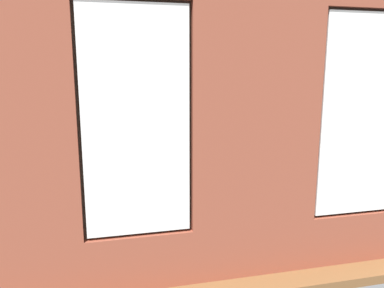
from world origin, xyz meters
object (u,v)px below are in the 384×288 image
object	(u,v)px
media_console	(29,194)
potted_plant_near_tv	(60,207)
potted_plant_foreground_right	(66,136)
couch_left	(299,162)
remote_gray	(170,167)
tv_flatscreen	(25,149)
couch_by_window	(191,224)
potted_plant_between_couches	(298,178)
candle_jar	(204,161)
papasan_chair	(129,145)
potted_plant_corner_near_left	(262,131)
remote_black	(182,168)
remote_silver	(190,169)
cup_ceramic	(156,169)
coffee_table	(182,171)

from	to	relation	value
media_console	potted_plant_near_tv	world-z (taller)	potted_plant_near_tv
potted_plant_near_tv	potted_plant_foreground_right	bearing A→B (deg)	-86.37
couch_left	potted_plant_foreground_right	bearing A→B (deg)	-115.88
remote_gray	tv_flatscreen	world-z (taller)	tv_flatscreen
media_console	couch_by_window	bearing A→B (deg)	140.16
potted_plant_foreground_right	potted_plant_between_couches	distance (m)	5.44
candle_jar	papasan_chair	xyz separation A→B (m)	(1.17, -2.18, -0.07)
potted_plant_corner_near_left	couch_by_window	bearing A→B (deg)	57.29
potted_plant_near_tv	potted_plant_corner_near_left	bearing A→B (deg)	-139.09
potted_plant_between_couches	remote_black	bearing A→B (deg)	-62.01
potted_plant_near_tv	potted_plant_foreground_right	size ratio (longest dim) A/B	0.58
candle_jar	potted_plant_between_couches	bearing A→B (deg)	106.73
remote_black	tv_flatscreen	distance (m)	2.49
remote_black	media_console	bearing A→B (deg)	6.76
couch_by_window	potted_plant_between_couches	xyz separation A→B (m)	(-1.40, -0.05, 0.45)
remote_silver	couch_left	bearing A→B (deg)	146.96
potted_plant_foreground_right	tv_flatscreen	bearing A→B (deg)	83.51
remote_gray	papasan_chair	size ratio (longest dim) A/B	0.16
couch_by_window	cup_ceramic	distance (m)	1.96
media_console	potted_plant_foreground_right	xyz separation A→B (m)	(-0.31, -2.72, 0.41)
candle_jar	papasan_chair	world-z (taller)	papasan_chair
remote_silver	potted_plant_corner_near_left	distance (m)	3.56
couch_by_window	potted_plant_foreground_right	size ratio (longest dim) A/B	1.64
potted_plant_between_couches	potted_plant_foreground_right	bearing A→B (deg)	-54.23
cup_ceramic	tv_flatscreen	size ratio (longest dim) A/B	0.08
couch_left	potted_plant_between_couches	xyz separation A→B (m)	(1.35, 2.38, 0.45)
media_console	potted_plant_foreground_right	distance (m)	2.77
cup_ceramic	potted_plant_foreground_right	distance (m)	3.01
tv_flatscreen	couch_by_window	bearing A→B (deg)	140.11
coffee_table	remote_silver	size ratio (longest dim) A/B	9.08
tv_flatscreen	cup_ceramic	bearing A→B (deg)	-174.11
couch_by_window	media_console	bearing A→B (deg)	-39.84
media_console	papasan_chair	bearing A→B (deg)	-122.30
remote_silver	tv_flatscreen	world-z (taller)	tv_flatscreen
tv_flatscreen	papasan_chair	bearing A→B (deg)	-122.33
candle_jar	remote_black	xyz separation A→B (m)	(0.42, 0.14, -0.05)
remote_gray	cup_ceramic	bearing A→B (deg)	105.26
couch_by_window	remote_silver	size ratio (longest dim) A/B	11.16
candle_jar	potted_plant_near_tv	distance (m)	2.76
potted_plant_foreground_right	remote_black	bearing A→B (deg)	131.33
coffee_table	media_console	xyz separation A→B (m)	(2.42, 0.32, -0.11)
media_console	potted_plant_corner_near_left	world-z (taller)	potted_plant_corner_near_left
remote_gray	potted_plant_near_tv	distance (m)	2.25
couch_by_window	remote_black	world-z (taller)	couch_by_window
potted_plant_foreground_right	potted_plant_between_couches	size ratio (longest dim) A/B	0.97
remote_silver	potted_plant_corner_near_left	world-z (taller)	potted_plant_corner_near_left
remote_black	potted_plant_corner_near_left	xyz separation A→B (m)	(-2.58, -2.45, 0.17)
remote_gray	potted_plant_foreground_right	bearing A→B (deg)	15.82
remote_black	remote_silver	size ratio (longest dim) A/B	1.00
couch_by_window	cup_ceramic	size ratio (longest dim) A/B	20.65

